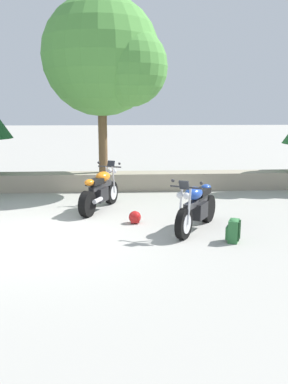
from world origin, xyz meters
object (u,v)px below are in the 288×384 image
(motorcycle_blue_centre, at_px, (196,208))
(rider_backpack, at_px, (233,230))
(motorcycle_orange_near_left, at_px, (100,191))
(rider_helmet, at_px, (135,217))
(leafy_tree_mid_left, at_px, (107,59))

(motorcycle_blue_centre, relative_size, rider_backpack, 3.93)
(motorcycle_orange_near_left, relative_size, rider_backpack, 4.19)
(motorcycle_orange_near_left, height_order, motorcycle_blue_centre, same)
(rider_helmet, bearing_deg, motorcycle_orange_near_left, 121.89)
(motorcycle_orange_near_left, xyz_separation_m, motorcycle_blue_centre, (2.11, -1.91, 0.00))
(motorcycle_orange_near_left, distance_m, leafy_tree_mid_left, 4.40)
(rider_backpack, bearing_deg, rider_helmet, 142.54)
(motorcycle_orange_near_left, distance_m, motorcycle_blue_centre, 2.84)
(motorcycle_orange_near_left, xyz_separation_m, rider_backpack, (2.68, -2.75, -0.24))
(motorcycle_blue_centre, height_order, rider_backpack, motorcycle_blue_centre)
(motorcycle_blue_centre, distance_m, rider_backpack, 1.05)
(motorcycle_blue_centre, distance_m, rider_helmet, 1.44)
(rider_helmet, bearing_deg, leafy_tree_mid_left, 99.78)
(leafy_tree_mid_left, bearing_deg, motorcycle_orange_near_left, -93.25)
(motorcycle_orange_near_left, xyz_separation_m, leafy_tree_mid_left, (0.15, 2.62, 3.54))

